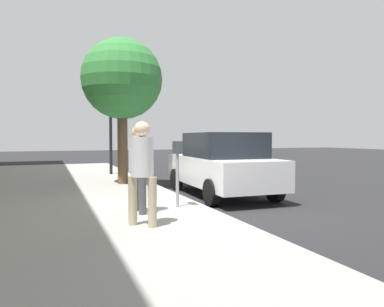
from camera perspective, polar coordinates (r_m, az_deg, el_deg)
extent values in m
plane|color=#232326|center=(8.09, 1.73, -9.12)|extent=(80.00, 80.00, 0.00)
cube|color=gray|center=(7.43, -20.33, -9.74)|extent=(28.00, 6.00, 0.15)
cylinder|color=gray|center=(7.71, -2.34, -4.24)|extent=(0.07, 0.07, 1.15)
cube|color=#383D42|center=(7.57, -2.10, 0.99)|extent=(0.16, 0.11, 0.26)
cube|color=#383D42|center=(7.76, -2.59, 1.02)|extent=(0.16, 0.11, 0.26)
cube|color=#268C33|center=(7.59, -1.67, 1.14)|extent=(0.10, 0.01, 0.10)
cube|color=#268C33|center=(7.78, -2.18, 1.17)|extent=(0.10, 0.01, 0.10)
cylinder|color=#47474C|center=(7.37, -9.07, -5.89)|extent=(0.15, 0.15, 0.82)
cylinder|color=#47474C|center=(7.03, -7.87, -6.29)|extent=(0.15, 0.15, 0.82)
cylinder|color=silver|center=(7.13, -8.52, -0.25)|extent=(0.37, 0.37, 0.65)
sphere|color=beige|center=(7.12, -8.54, 3.37)|extent=(0.26, 0.26, 0.26)
cylinder|color=tan|center=(6.22, -9.41, -7.37)|extent=(0.15, 0.15, 0.83)
cylinder|color=tan|center=(6.03, -6.33, -7.68)|extent=(0.15, 0.15, 0.83)
cylinder|color=silver|center=(6.04, -7.93, -0.52)|extent=(0.38, 0.38, 0.66)
sphere|color=beige|center=(6.03, -7.96, 3.85)|extent=(0.26, 0.26, 0.26)
cube|color=silver|center=(10.20, 4.59, -2.68)|extent=(4.47, 2.01, 0.76)
cube|color=black|center=(9.98, 5.07, 1.35)|extent=(2.26, 1.78, 0.68)
cylinder|color=black|center=(11.26, -2.48, -4.12)|extent=(0.67, 0.25, 0.66)
cylinder|color=black|center=(11.89, 5.61, -3.78)|extent=(0.67, 0.25, 0.66)
cylinder|color=black|center=(8.60, 3.15, -6.20)|extent=(0.67, 0.25, 0.66)
cylinder|color=black|center=(9.40, 13.07, -5.51)|extent=(0.67, 0.25, 0.66)
cylinder|color=brown|center=(11.76, -10.97, 1.57)|extent=(0.32, 0.32, 2.59)
sphere|color=#338139|center=(11.90, -11.06, 11.56)|extent=(2.57, 2.57, 2.57)
cylinder|color=black|center=(14.94, -12.79, 3.68)|extent=(0.12, 0.12, 3.60)
cube|color=black|center=(15.06, -12.08, 8.83)|extent=(0.24, 0.20, 0.76)
sphere|color=red|center=(15.11, -11.68, 9.73)|extent=(0.14, 0.14, 0.14)
sphere|color=orange|center=(15.08, -11.67, 8.82)|extent=(0.14, 0.14, 0.14)
sphere|color=green|center=(15.06, -11.66, 7.91)|extent=(0.14, 0.14, 0.14)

